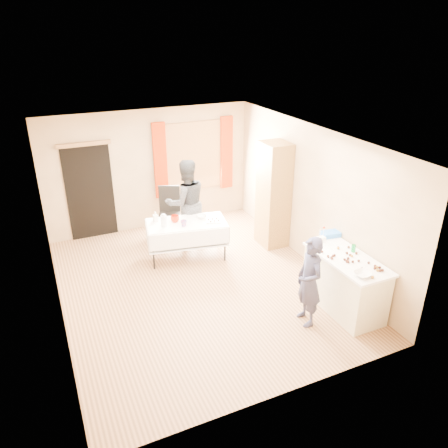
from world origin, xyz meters
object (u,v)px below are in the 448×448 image
chair (170,222)px  girl (309,282)px  counter (344,283)px  woman (186,203)px  cabinet (273,195)px  party_table (187,237)px

chair → girl: bearing=-53.6°
counter → woman: bearing=114.9°
counter → chair: chair is taller
cabinet → woman: 1.75m
counter → girl: bearing=-174.1°
cabinet → chair: 2.29m
chair → counter: bearing=-43.0°
cabinet → girl: cabinet is taller
girl → woman: (-0.74, 3.27, 0.18)m
chair → cabinet: bearing=-11.4°
party_table → woman: bearing=80.3°
counter → cabinet: bearing=87.7°
cabinet → girl: size_ratio=1.49×
counter → party_table: 3.10m
cabinet → counter: bearing=-92.3°
woman → chair: bearing=-60.8°
counter → party_table: bearing=123.3°
party_table → woman: woman is taller
cabinet → girl: bearing=-108.4°
cabinet → girl: (-0.84, -2.52, -0.35)m
woman → cabinet: bearing=156.0°
party_table → girl: (0.96, -2.67, 0.27)m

